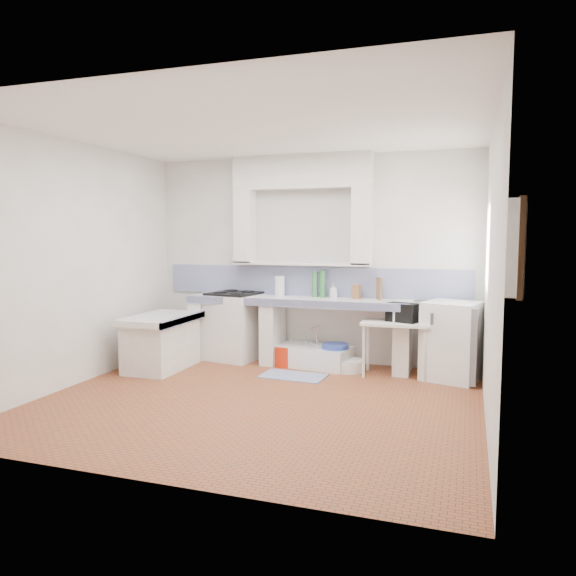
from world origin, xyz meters
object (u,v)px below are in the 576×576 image
(stove, at_px, (234,327))
(fridge, at_px, (452,341))
(sink, at_px, (313,357))
(side_table, at_px, (395,349))

(stove, height_order, fridge, fridge)
(fridge, bearing_deg, stove, -166.86)
(stove, xyz_separation_m, sink, (1.16, -0.05, -0.34))
(sink, height_order, side_table, side_table)
(stove, relative_size, sink, 0.92)
(side_table, bearing_deg, stove, 172.08)
(stove, distance_m, fridge, 2.93)
(stove, xyz_separation_m, side_table, (2.26, -0.24, -0.12))
(stove, xyz_separation_m, fridge, (2.92, -0.16, 0.01))
(sink, height_order, fridge, fridge)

